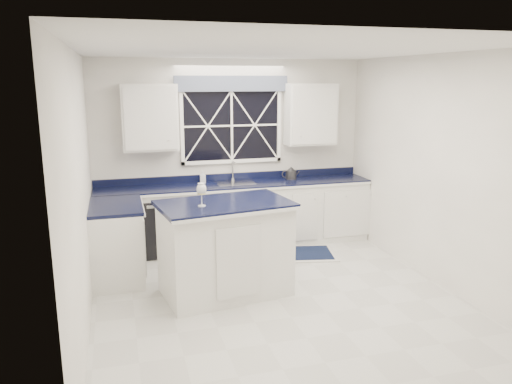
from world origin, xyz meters
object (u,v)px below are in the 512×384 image
object	(u,v)px
island	(225,248)
wine_glass	(201,190)
kettle	(291,173)
faucet	(233,170)
soap_bottle	(203,177)
dishwasher	(161,225)

from	to	relation	value
island	wine_glass	bearing A→B (deg)	-167.74
island	kettle	distance (m)	2.23
faucet	soap_bottle	distance (m)	0.46
kettle	wine_glass	bearing A→B (deg)	-117.58
dishwasher	island	distance (m)	1.71
island	kettle	size ratio (longest dim) A/B	5.93
kettle	dishwasher	bearing A→B (deg)	-162.28
island	faucet	bearing A→B (deg)	65.16
faucet	soap_bottle	size ratio (longest dim) A/B	1.72
island	soap_bottle	size ratio (longest dim) A/B	8.90
faucet	wine_glass	world-z (taller)	wine_glass
soap_bottle	island	bearing A→B (deg)	-92.03
dishwasher	soap_bottle	world-z (taller)	soap_bottle
island	soap_bottle	bearing A→B (deg)	79.27
faucet	wine_glass	distance (m)	2.06
dishwasher	soap_bottle	size ratio (longest dim) A/B	4.68
soap_bottle	kettle	bearing A→B (deg)	-4.08
wine_glass	soap_bottle	world-z (taller)	wine_glass
dishwasher	wine_glass	distance (m)	1.93
dishwasher	island	size ratio (longest dim) A/B	0.53
wine_glass	soap_bottle	bearing A→B (deg)	79.90
dishwasher	wine_glass	bearing A→B (deg)	-79.74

